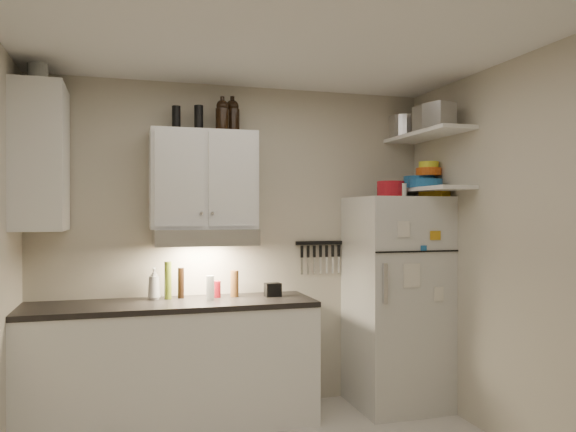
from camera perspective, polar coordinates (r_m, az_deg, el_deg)
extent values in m
cube|color=white|center=(3.28, 0.26, 18.79)|extent=(3.20, 3.00, 0.02)
cube|color=#BDB5A1|center=(4.58, -5.17, -3.09)|extent=(3.20, 0.02, 2.60)
cube|color=#BDB5A1|center=(3.90, 23.63, -3.71)|extent=(0.02, 3.00, 2.60)
cube|color=white|center=(4.34, -11.72, -14.81)|extent=(2.10, 0.60, 0.88)
cube|color=black|center=(4.24, -11.72, -8.80)|extent=(2.10, 0.62, 0.04)
cube|color=white|center=(4.36, -8.60, 3.63)|extent=(0.80, 0.33, 0.75)
cube|color=white|center=(4.23, -23.83, 5.41)|extent=(0.33, 0.55, 1.00)
cube|color=silver|center=(4.29, -8.47, -2.12)|extent=(0.76, 0.46, 0.12)
cube|color=silver|center=(4.71, 10.96, -8.51)|extent=(0.70, 0.68, 1.70)
cube|color=white|center=(4.68, 13.94, 8.01)|extent=(0.30, 0.95, 0.03)
cube|color=white|center=(4.64, 13.93, 2.62)|extent=(0.30, 0.95, 0.03)
cube|color=black|center=(4.74, 3.23, -2.74)|extent=(0.42, 0.02, 0.03)
cylinder|color=#A5131E|center=(4.58, 10.38, 2.70)|extent=(0.25, 0.25, 0.13)
cube|color=gold|center=(4.66, 14.82, 2.33)|extent=(0.25, 0.27, 0.07)
cylinder|color=silver|center=(4.55, 11.57, 2.59)|extent=(0.08, 0.08, 0.11)
cylinder|color=silver|center=(5.02, 11.76, 8.79)|extent=(0.30, 0.30, 0.19)
cube|color=#AAAAAD|center=(4.65, 14.16, 9.52)|extent=(0.21, 0.19, 0.20)
cube|color=#AAAAAD|center=(4.42, 15.12, 9.86)|extent=(0.23, 0.23, 0.18)
cylinder|color=#1C5D9B|center=(4.81, 13.19, 3.33)|extent=(0.26, 0.26, 0.10)
cylinder|color=#D75514|center=(4.75, 14.10, 4.38)|extent=(0.21, 0.21, 0.06)
cylinder|color=yellow|center=(4.75, 14.10, 5.06)|extent=(0.16, 0.16, 0.05)
cylinder|color=#1C5D9B|center=(4.61, 13.78, 3.24)|extent=(0.32, 0.32, 0.07)
cylinder|color=black|center=(4.42, -9.06, 9.77)|extent=(0.08, 0.08, 0.20)
cylinder|color=black|center=(4.43, -11.29, 9.70)|extent=(0.08, 0.08, 0.19)
cylinder|color=silver|center=(4.34, -24.07, 13.17)|extent=(0.18, 0.18, 0.18)
imported|color=white|center=(4.36, -13.44, -6.50)|extent=(0.13, 0.13, 0.27)
cylinder|color=brown|center=(4.41, -5.46, -6.86)|extent=(0.08, 0.08, 0.20)
cylinder|color=#536519|center=(4.36, -12.10, -6.41)|extent=(0.07, 0.07, 0.28)
cylinder|color=black|center=(4.39, -10.82, -6.70)|extent=(0.06, 0.06, 0.23)
cylinder|color=silver|center=(4.27, -7.90, -7.24)|extent=(0.06, 0.06, 0.18)
cylinder|color=#A5131E|center=(4.39, -7.26, -7.39)|extent=(0.07, 0.07, 0.13)
cube|color=black|center=(4.42, -1.56, -7.49)|extent=(0.13, 0.09, 0.10)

